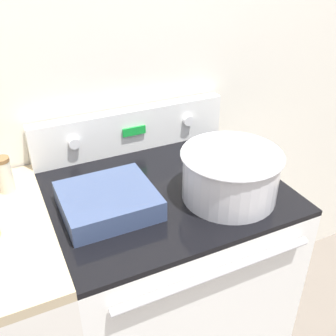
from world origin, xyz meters
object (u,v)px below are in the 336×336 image
(casserole_dish, at_px, (108,200))
(mixing_bowl, at_px, (230,172))
(ladle, at_px, (265,162))
(spice_jar_brown_cap, at_px, (4,175))

(casserole_dish, bearing_deg, mixing_bowl, -14.45)
(ladle, bearing_deg, spice_jar_brown_cap, 164.02)
(mixing_bowl, distance_m, casserole_dish, 0.38)
(mixing_bowl, relative_size, spice_jar_brown_cap, 2.62)
(ladle, distance_m, spice_jar_brown_cap, 0.86)
(casserole_dish, distance_m, ladle, 0.57)
(casserole_dish, height_order, ladle, ladle)
(casserole_dish, bearing_deg, spice_jar_brown_cap, 139.88)
(mixing_bowl, bearing_deg, ladle, 21.41)
(casserole_dish, relative_size, ladle, 0.88)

